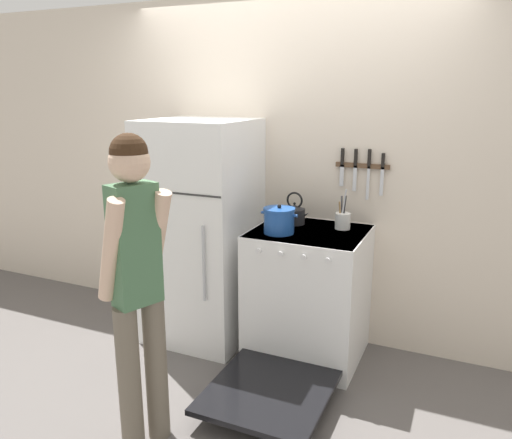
{
  "coord_description": "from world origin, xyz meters",
  "views": [
    {
      "loc": [
        1.3,
        -3.5,
        1.88
      ],
      "look_at": [
        -0.04,
        -0.49,
        1.02
      ],
      "focal_mm": 35.0,
      "sensor_mm": 36.0,
      "label": 1
    }
  ],
  "objects_px": {
    "tea_kettle": "(295,214)",
    "dutch_oven_pot": "(279,220)",
    "stove_range": "(306,297)",
    "refrigerator": "(202,232)",
    "person": "(137,278)",
    "utensil_jar": "(343,220)"
  },
  "relations": [
    {
      "from": "tea_kettle",
      "to": "person",
      "type": "bearing_deg",
      "value": -103.77
    },
    {
      "from": "dutch_oven_pot",
      "to": "person",
      "type": "xyz_separation_m",
      "value": [
        -0.33,
        -1.12,
        -0.07
      ]
    },
    {
      "from": "stove_range",
      "to": "utensil_jar",
      "type": "bearing_deg",
      "value": 43.4
    },
    {
      "from": "refrigerator",
      "to": "stove_range",
      "type": "height_order",
      "value": "refrigerator"
    },
    {
      "from": "dutch_oven_pot",
      "to": "person",
      "type": "relative_size",
      "value": 0.15
    },
    {
      "from": "dutch_oven_pot",
      "to": "person",
      "type": "bearing_deg",
      "value": -106.31
    },
    {
      "from": "stove_range",
      "to": "person",
      "type": "distance_m",
      "value": 1.41
    },
    {
      "from": "dutch_oven_pot",
      "to": "stove_range",
      "type": "bearing_deg",
      "value": 29.22
    },
    {
      "from": "stove_range",
      "to": "tea_kettle",
      "type": "bearing_deg",
      "value": 132.47
    },
    {
      "from": "stove_range",
      "to": "tea_kettle",
      "type": "relative_size",
      "value": 6.14
    },
    {
      "from": "tea_kettle",
      "to": "dutch_oven_pot",
      "type": "bearing_deg",
      "value": -92.82
    },
    {
      "from": "refrigerator",
      "to": "person",
      "type": "distance_m",
      "value": 1.29
    },
    {
      "from": "refrigerator",
      "to": "tea_kettle",
      "type": "height_order",
      "value": "refrigerator"
    },
    {
      "from": "dutch_oven_pot",
      "to": "tea_kettle",
      "type": "height_order",
      "value": "tea_kettle"
    },
    {
      "from": "stove_range",
      "to": "person",
      "type": "xyz_separation_m",
      "value": [
        -0.5,
        -1.22,
        0.49
      ]
    },
    {
      "from": "utensil_jar",
      "to": "person",
      "type": "bearing_deg",
      "value": -116.35
    },
    {
      "from": "refrigerator",
      "to": "tea_kettle",
      "type": "xyz_separation_m",
      "value": [
        0.69,
        0.16,
        0.18
      ]
    },
    {
      "from": "stove_range",
      "to": "dutch_oven_pot",
      "type": "height_order",
      "value": "dutch_oven_pot"
    },
    {
      "from": "stove_range",
      "to": "utensil_jar",
      "type": "xyz_separation_m",
      "value": [
        0.19,
        0.18,
        0.54
      ]
    },
    {
      "from": "refrigerator",
      "to": "utensil_jar",
      "type": "relative_size",
      "value": 5.98
    },
    {
      "from": "dutch_oven_pot",
      "to": "utensil_jar",
      "type": "xyz_separation_m",
      "value": [
        0.37,
        0.28,
        -0.02
      ]
    },
    {
      "from": "refrigerator",
      "to": "person",
      "type": "bearing_deg",
      "value": -74.43
    }
  ]
}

